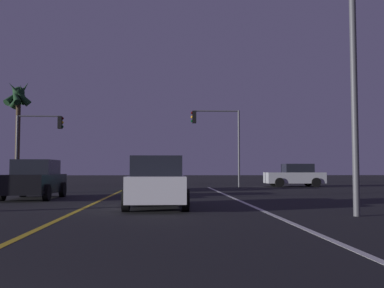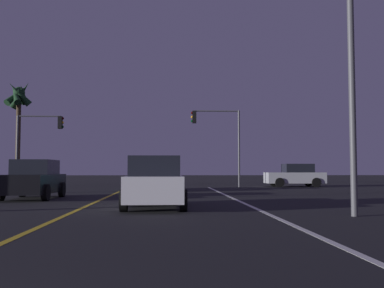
{
  "view_description": "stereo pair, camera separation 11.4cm",
  "coord_description": "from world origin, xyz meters",
  "views": [
    {
      "loc": [
        2.74,
        -1.93,
        1.26
      ],
      "look_at": [
        4.45,
        28.71,
        3.05
      ],
      "focal_mm": 41.43,
      "sensor_mm": 36.0,
      "label": 1
    },
    {
      "loc": [
        2.86,
        -1.93,
        1.26
      ],
      "look_at": [
        4.45,
        28.71,
        3.05
      ],
      "focal_mm": 41.43,
      "sensor_mm": 36.0,
      "label": 2
    }
  ],
  "objects": [
    {
      "name": "lane_edge_right",
      "position": [
        5.68,
        11.85,
        0.0
      ],
      "size": [
        0.16,
        35.7,
        0.01
      ],
      "primitive_type": "cube",
      "color": "silver",
      "rests_on": "ground"
    },
    {
      "name": "lane_center_divider",
      "position": [
        0.0,
        11.85,
        0.0
      ],
      "size": [
        0.16,
        35.7,
        0.01
      ],
      "primitive_type": "cube",
      "color": "gold",
      "rests_on": "ground"
    },
    {
      "name": "car_oncoming",
      "position": [
        -3.03,
        17.75,
        0.82
      ],
      "size": [
        2.02,
        4.3,
        1.7
      ],
      "rotation": [
        0.0,
        0.0,
        -1.57
      ],
      "color": "black",
      "rests_on": "ground"
    },
    {
      "name": "car_lead_same_lane",
      "position": [
        2.4,
        12.83,
        0.82
      ],
      "size": [
        2.02,
        4.3,
        1.7
      ],
      "rotation": [
        0.0,
        0.0,
        1.57
      ],
      "color": "black",
      "rests_on": "ground"
    },
    {
      "name": "car_crossing_side",
      "position": [
        12.29,
        30.73,
        0.82
      ],
      "size": [
        4.3,
        2.02,
        1.7
      ],
      "rotation": [
        0.0,
        0.0,
        3.14
      ],
      "color": "black",
      "rests_on": "ground"
    },
    {
      "name": "car_ahead_far",
      "position": [
        1.87,
        25.17,
        0.82
      ],
      "size": [
        2.02,
        4.3,
        1.7
      ],
      "rotation": [
        0.0,
        0.0,
        1.57
      ],
      "color": "black",
      "rests_on": "ground"
    },
    {
      "name": "traffic_light_near_right",
      "position": [
        6.29,
        30.2,
        4.19
      ],
      "size": [
        3.61,
        0.36,
        5.61
      ],
      "rotation": [
        0.0,
        0.0,
        3.14
      ],
      "color": "#4C4C51",
      "rests_on": "ground"
    },
    {
      "name": "traffic_light_near_left",
      "position": [
        -6.38,
        30.2,
        3.85
      ],
      "size": [
        3.33,
        0.36,
        5.15
      ],
      "color": "#4C4C51",
      "rests_on": "ground"
    },
    {
      "name": "street_lamp_right_near",
      "position": [
        7.37,
        9.9,
        4.69
      ],
      "size": [
        2.18,
        0.44,
        7.3
      ],
      "rotation": [
        0.0,
        0.0,
        3.14
      ],
      "color": "#4C4C51",
      "rests_on": "ground"
    },
    {
      "name": "palm_tree_left_far",
      "position": [
        -9.01,
        33.39,
        6.55
      ],
      "size": [
        2.15,
        2.29,
        8.37
      ],
      "color": "#473826",
      "rests_on": "ground"
    }
  ]
}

